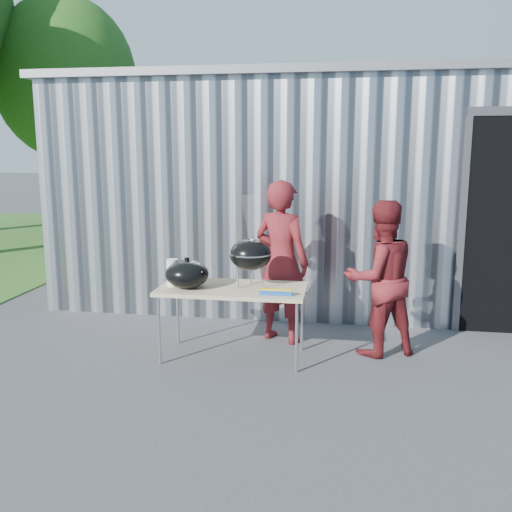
% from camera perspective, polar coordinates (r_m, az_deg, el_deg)
% --- Properties ---
extents(ground, '(80.00, 80.00, 0.00)m').
position_cam_1_polar(ground, '(5.64, 0.80, -11.65)').
color(ground, '#3B3B3D').
extents(building, '(8.20, 6.20, 3.10)m').
position_cam_1_polar(building, '(9.76, 10.26, 7.03)').
color(building, silver).
rests_on(building, ground).
extents(tree_far, '(3.58, 3.58, 5.93)m').
position_cam_1_polar(tree_far, '(16.00, -18.51, 16.41)').
color(tree_far, '#442D19').
rests_on(tree_far, ground).
extents(folding_table, '(1.50, 0.75, 0.75)m').
position_cam_1_polar(folding_table, '(5.85, -2.35, -3.51)').
color(folding_table, tan).
rests_on(folding_table, ground).
extents(kettle_grill, '(0.43, 0.43, 0.93)m').
position_cam_1_polar(kettle_grill, '(5.76, -0.56, 0.97)').
color(kettle_grill, black).
rests_on(kettle_grill, folding_table).
extents(grill_lid, '(0.44, 0.44, 0.32)m').
position_cam_1_polar(grill_lid, '(5.82, -6.90, -1.80)').
color(grill_lid, black).
rests_on(grill_lid, folding_table).
extents(paper_towels, '(0.12, 0.12, 0.28)m').
position_cam_1_polar(paper_towels, '(5.91, -8.35, -1.66)').
color(paper_towels, white).
rests_on(paper_towels, folding_table).
extents(white_tub, '(0.20, 0.15, 0.10)m').
position_cam_1_polar(white_tub, '(6.14, -7.02, -2.02)').
color(white_tub, white).
rests_on(white_tub, folding_table).
extents(foil_box, '(0.32, 0.05, 0.06)m').
position_cam_1_polar(foil_box, '(5.51, 2.01, -3.63)').
color(foil_box, '#184F9F').
rests_on(foil_box, folding_table).
extents(person_cook, '(0.78, 0.67, 1.81)m').
position_cam_1_polar(person_cook, '(6.33, 2.56, -0.58)').
color(person_cook, maroon).
rests_on(person_cook, ground).
extents(person_bystander, '(0.98, 0.89, 1.63)m').
position_cam_1_polar(person_bystander, '(6.06, 12.30, -2.21)').
color(person_bystander, maroon).
rests_on(person_bystander, ground).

